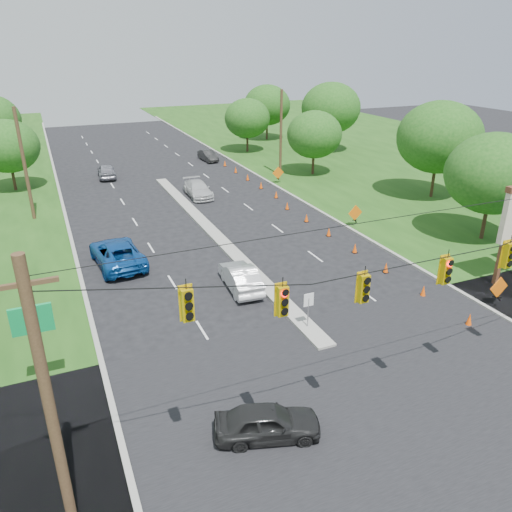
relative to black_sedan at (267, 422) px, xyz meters
name	(u,v)px	position (x,y,z in m)	size (l,w,h in m)	color
ground	(378,400)	(5.02, 0.05, -0.67)	(160.00, 160.00, 0.00)	black
grass_right	(510,193)	(35.02, 20.05, -0.67)	(40.00, 160.00, 0.06)	#1E4714
cross_street	(378,400)	(5.02, 0.05, -0.67)	(160.00, 14.00, 0.02)	black
curb_left	(65,215)	(-5.08, 30.05, -0.67)	(0.25, 110.00, 0.16)	gray
curb_right	(280,189)	(15.12, 30.05, -0.67)	(0.25, 110.00, 0.16)	gray
median	(213,233)	(5.02, 21.05, -0.67)	(1.00, 34.00, 0.18)	gray
median_sign	(308,304)	(5.02, 6.05, 0.79)	(0.55, 0.06, 2.05)	gray
signal_span	(407,306)	(4.97, -0.95, 4.30)	(25.60, 0.32, 9.00)	#422D1C
utility_pole_far_left	(25,165)	(-7.48, 30.05, 3.83)	(0.28, 0.28, 9.00)	#422D1C
utility_pole_far_right	(281,134)	(17.52, 35.05, 3.83)	(0.28, 0.28, 9.00)	#422D1C
cone_0	(469,320)	(12.87, 3.05, -0.32)	(0.32, 0.32, 0.70)	#FF5108
cone_1	(423,291)	(12.87, 6.55, -0.32)	(0.32, 0.32, 0.70)	#FF5108
cone_2	(386,267)	(12.87, 10.05, -0.32)	(0.32, 0.32, 0.70)	#FF5108
cone_3	(355,248)	(12.87, 13.55, -0.32)	(0.32, 0.32, 0.70)	#FF5108
cone_4	(329,232)	(12.87, 17.05, -0.32)	(0.32, 0.32, 0.70)	#FF5108
cone_5	(306,218)	(12.87, 20.55, -0.32)	(0.32, 0.32, 0.70)	#FF5108
cone_6	(287,206)	(12.87, 24.05, -0.32)	(0.32, 0.32, 0.70)	#FF5108
cone_7	(276,194)	(13.47, 27.55, -0.32)	(0.32, 0.32, 0.70)	#FF5108
cone_8	(261,185)	(13.47, 31.05, -0.32)	(0.32, 0.32, 0.70)	#FF5108
cone_9	(248,177)	(13.47, 34.55, -0.32)	(0.32, 0.32, 0.70)	#FF5108
cone_10	(236,170)	(13.47, 38.05, -0.32)	(0.32, 0.32, 0.70)	#FF5108
cone_11	(225,163)	(13.47, 41.55, -0.32)	(0.32, 0.32, 0.70)	#FF5108
work_sign_0	(499,288)	(15.82, 4.05, 0.42)	(1.27, 0.58, 1.37)	black
work_sign_1	(355,214)	(15.82, 18.05, 0.42)	(1.27, 0.58, 1.37)	black
work_sign_2	(278,173)	(15.82, 32.05, 0.42)	(1.27, 0.58, 1.37)	black
tree_5	(7,146)	(-8.98, 40.05, 3.66)	(5.88, 5.88, 6.86)	black
tree_7	(494,174)	(23.02, 12.05, 4.28)	(6.72, 6.72, 7.84)	black
tree_8	(439,137)	(27.02, 22.05, 4.90)	(7.56, 7.56, 8.82)	black
tree_9	(314,135)	(21.02, 34.05, 3.66)	(5.88, 5.88, 6.86)	black
tree_10	(331,108)	(29.02, 44.05, 4.90)	(7.56, 7.56, 8.82)	black
tree_11	(267,105)	(25.02, 55.05, 4.28)	(6.72, 6.72, 7.84)	black
tree_12	(247,118)	(19.02, 48.05, 3.66)	(5.88, 5.88, 6.86)	black
black_sedan	(267,422)	(0.00, 0.00, 0.00)	(1.59, 3.95, 1.35)	black
white_sedan	(240,277)	(3.57, 11.66, 0.07)	(1.57, 4.51, 1.49)	silver
blue_pickup	(117,253)	(-2.58, 18.02, 0.16)	(2.76, 5.99, 1.67)	#0E4490
silver_car_far	(198,189)	(6.92, 30.93, 0.04)	(1.99, 4.89, 1.42)	silver
silver_car_oncoming	(107,171)	(0.00, 41.48, 0.08)	(1.77, 4.41, 1.50)	gray
dark_car_receding	(208,156)	(12.56, 45.03, -0.03)	(1.35, 3.88, 1.28)	black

